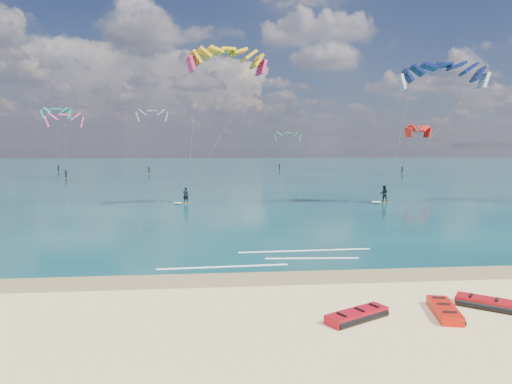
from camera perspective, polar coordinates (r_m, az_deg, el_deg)
The scene contains 10 objects.
ground at distance 57.77m, azimuth -2.50°, elevation -0.22°, with size 320.00×320.00×0.00m, color tan.
wet_sand_strip at distance 21.45m, azimuth 2.51°, elevation -10.66°, with size 320.00×2.40×0.01m, color olive.
sea at distance 121.56m, azimuth -4.01°, elevation 2.97°, with size 320.00×200.00×0.04m, color #092F36.
packed_kite_left at distance 16.99m, azimuth 12.50°, elevation -15.33°, with size 2.67×1.05×0.38m, color #A90915, non-canonical shape.
packed_kite_mid at distance 19.74m, azimuth 27.45°, elevation -12.82°, with size 2.73×1.13×0.41m, color #A90B11, non-canonical shape.
packed_kite_right at distance 18.36m, azimuth 22.44°, elevation -14.00°, with size 2.52×1.10×0.40m, color red, non-canonical shape.
kitesurfer_main at distance 44.80m, azimuth -6.35°, elevation 8.40°, with size 10.39×8.50×15.94m.
kitesurfer_far at distance 48.21m, azimuth 19.06°, elevation 7.56°, with size 9.98×7.89×15.09m.
shoreline_foam at distance 24.97m, azimuth 3.17°, elevation -8.19°, with size 12.00×3.66×0.01m.
distant_kites at distance 97.89m, azimuth -9.10°, elevation 5.68°, with size 83.79×27.70×14.25m.
Camera 1 is at (-2.84, -17.37, 6.10)m, focal length 32.00 mm.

